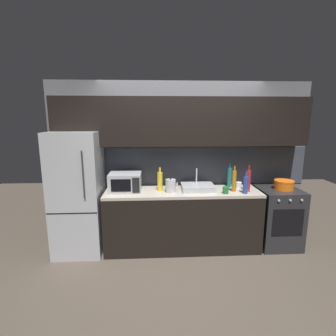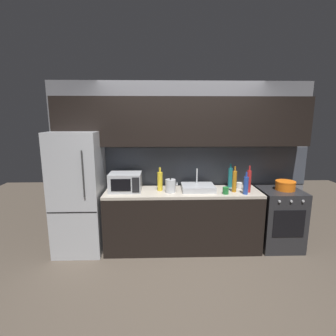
{
  "view_description": "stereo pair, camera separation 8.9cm",
  "coord_description": "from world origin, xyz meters",
  "px_view_note": "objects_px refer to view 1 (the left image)",
  "views": [
    {
      "loc": [
        -0.41,
        -2.72,
        1.97
      ],
      "look_at": [
        -0.21,
        0.9,
        1.24
      ],
      "focal_mm": 27.42,
      "sensor_mm": 36.0,
      "label": 1
    },
    {
      "loc": [
        -0.32,
        -2.72,
        1.97
      ],
      "look_at": [
        -0.21,
        0.9,
        1.24
      ],
      "focal_mm": 27.42,
      "sensor_mm": 36.0,
      "label": 2
    }
  ],
  "objects_px": {
    "refrigerator": "(78,193)",
    "wine_bottle_blue": "(246,185)",
    "mug_green": "(226,190)",
    "wine_bottle_amber": "(234,181)",
    "microwave": "(125,182)",
    "oven_range": "(278,217)",
    "mug_dark": "(172,184)",
    "wine_bottle_teal": "(229,177)",
    "wine_bottle_red": "(248,180)",
    "cooking_pot": "(284,185)",
    "wine_bottle_yellow": "(160,181)",
    "mug_white": "(239,185)",
    "kettle": "(171,186)"
  },
  "relations": [
    {
      "from": "kettle",
      "to": "wine_bottle_red",
      "type": "height_order",
      "value": "wine_bottle_red"
    },
    {
      "from": "mug_dark",
      "to": "mug_green",
      "type": "bearing_deg",
      "value": -25.92
    },
    {
      "from": "kettle",
      "to": "mug_white",
      "type": "height_order",
      "value": "kettle"
    },
    {
      "from": "wine_bottle_amber",
      "to": "microwave",
      "type": "bearing_deg",
      "value": 176.74
    },
    {
      "from": "wine_bottle_yellow",
      "to": "mug_green",
      "type": "bearing_deg",
      "value": -12.39
    },
    {
      "from": "wine_bottle_teal",
      "to": "wine_bottle_red",
      "type": "height_order",
      "value": "wine_bottle_red"
    },
    {
      "from": "refrigerator",
      "to": "wine_bottle_yellow",
      "type": "height_order",
      "value": "refrigerator"
    },
    {
      "from": "wine_bottle_red",
      "to": "cooking_pot",
      "type": "bearing_deg",
      "value": 8.44
    },
    {
      "from": "refrigerator",
      "to": "wine_bottle_amber",
      "type": "xyz_separation_m",
      "value": [
        2.26,
        -0.07,
        0.17
      ]
    },
    {
      "from": "oven_range",
      "to": "wine_bottle_yellow",
      "type": "xyz_separation_m",
      "value": [
        -1.81,
        0.03,
        0.59
      ]
    },
    {
      "from": "kettle",
      "to": "mug_green",
      "type": "distance_m",
      "value": 0.78
    },
    {
      "from": "wine_bottle_amber",
      "to": "mug_dark",
      "type": "relative_size",
      "value": 3.74
    },
    {
      "from": "mug_dark",
      "to": "microwave",
      "type": "bearing_deg",
      "value": -166.81
    },
    {
      "from": "oven_range",
      "to": "microwave",
      "type": "relative_size",
      "value": 1.96
    },
    {
      "from": "refrigerator",
      "to": "wine_bottle_blue",
      "type": "relative_size",
      "value": 5.58
    },
    {
      "from": "refrigerator",
      "to": "microwave",
      "type": "height_order",
      "value": "refrigerator"
    },
    {
      "from": "oven_range",
      "to": "microwave",
      "type": "bearing_deg",
      "value": 179.51
    },
    {
      "from": "refrigerator",
      "to": "mug_green",
      "type": "distance_m",
      "value": 2.12
    },
    {
      "from": "wine_bottle_red",
      "to": "cooking_pot",
      "type": "xyz_separation_m",
      "value": [
        0.58,
        0.09,
        -0.1
      ]
    },
    {
      "from": "microwave",
      "to": "mug_green",
      "type": "relative_size",
      "value": 4.69
    },
    {
      "from": "wine_bottle_amber",
      "to": "cooking_pot",
      "type": "xyz_separation_m",
      "value": [
        0.79,
        0.07,
        -0.09
      ]
    },
    {
      "from": "wine_bottle_blue",
      "to": "oven_range",
      "type": "bearing_deg",
      "value": 17.09
    },
    {
      "from": "refrigerator",
      "to": "mug_green",
      "type": "relative_size",
      "value": 18.07
    },
    {
      "from": "wine_bottle_teal",
      "to": "cooking_pot",
      "type": "bearing_deg",
      "value": -12.66
    },
    {
      "from": "kettle",
      "to": "wine_bottle_amber",
      "type": "relative_size",
      "value": 0.56
    },
    {
      "from": "mug_dark",
      "to": "cooking_pot",
      "type": "xyz_separation_m",
      "value": [
        1.67,
        -0.18,
        0.02
      ]
    },
    {
      "from": "wine_bottle_red",
      "to": "cooking_pot",
      "type": "distance_m",
      "value": 0.6
    },
    {
      "from": "wine_bottle_teal",
      "to": "wine_bottle_amber",
      "type": "relative_size",
      "value": 0.98
    },
    {
      "from": "kettle",
      "to": "wine_bottle_teal",
      "type": "relative_size",
      "value": 0.58
    },
    {
      "from": "mug_white",
      "to": "cooking_pot",
      "type": "relative_size",
      "value": 0.31
    },
    {
      "from": "microwave",
      "to": "wine_bottle_teal",
      "type": "bearing_deg",
      "value": 5.68
    },
    {
      "from": "oven_range",
      "to": "mug_white",
      "type": "distance_m",
      "value": 0.79
    },
    {
      "from": "mug_white",
      "to": "wine_bottle_yellow",
      "type": "bearing_deg",
      "value": -176.22
    },
    {
      "from": "refrigerator",
      "to": "wine_bottle_red",
      "type": "distance_m",
      "value": 2.47
    },
    {
      "from": "refrigerator",
      "to": "mug_green",
      "type": "bearing_deg",
      "value": -4.66
    },
    {
      "from": "wine_bottle_yellow",
      "to": "wine_bottle_red",
      "type": "height_order",
      "value": "wine_bottle_red"
    },
    {
      "from": "mug_white",
      "to": "kettle",
      "type": "bearing_deg",
      "value": -170.9
    },
    {
      "from": "microwave",
      "to": "kettle",
      "type": "xyz_separation_m",
      "value": [
        0.66,
        -0.08,
        -0.04
      ]
    },
    {
      "from": "wine_bottle_red",
      "to": "wine_bottle_teal",
      "type": "bearing_deg",
      "value": 127.25
    },
    {
      "from": "wine_bottle_yellow",
      "to": "mug_white",
      "type": "bearing_deg",
      "value": 3.78
    },
    {
      "from": "refrigerator",
      "to": "mug_dark",
      "type": "bearing_deg",
      "value": 7.54
    },
    {
      "from": "kettle",
      "to": "cooking_pot",
      "type": "relative_size",
      "value": 0.74
    },
    {
      "from": "oven_range",
      "to": "wine_bottle_teal",
      "type": "xyz_separation_m",
      "value": [
        -0.73,
        0.18,
        0.6
      ]
    },
    {
      "from": "wine_bottle_teal",
      "to": "cooking_pot",
      "type": "distance_m",
      "value": 0.81
    },
    {
      "from": "wine_bottle_teal",
      "to": "wine_bottle_yellow",
      "type": "xyz_separation_m",
      "value": [
        -1.08,
        -0.14,
        -0.01
      ]
    },
    {
      "from": "kettle",
      "to": "mug_dark",
      "type": "distance_m",
      "value": 0.25
    },
    {
      "from": "oven_range",
      "to": "microwave",
      "type": "xyz_separation_m",
      "value": [
        -2.31,
        0.02,
        0.58
      ]
    },
    {
      "from": "wine_bottle_blue",
      "to": "mug_white",
      "type": "relative_size",
      "value": 3.57
    },
    {
      "from": "wine_bottle_yellow",
      "to": "mug_green",
      "type": "height_order",
      "value": "wine_bottle_yellow"
    },
    {
      "from": "mug_green",
      "to": "wine_bottle_amber",
      "type": "bearing_deg",
      "value": 33.99
    }
  ]
}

